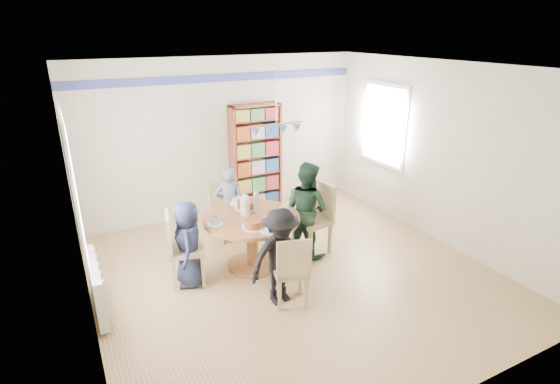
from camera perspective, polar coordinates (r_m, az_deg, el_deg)
ground at (r=6.01m, az=1.79°, el=-10.63°), size 5.00×5.00×0.00m
room_shell at (r=5.98m, az=-4.31°, el=6.37°), size 5.00×5.00×5.00m
radiator at (r=5.51m, az=-22.84°, el=-11.29°), size 0.12×1.00×0.60m
dining_table at (r=5.94m, az=-3.68°, el=-4.94°), size 1.30×1.30×0.75m
chair_left at (r=5.69m, az=-13.04°, el=-6.81°), size 0.51×0.51×0.99m
chair_right at (r=6.36m, az=4.88°, el=-2.99°), size 0.53×0.53×1.04m
chair_far at (r=6.85m, az=-7.30°, el=-2.05°), size 0.46×0.46×0.90m
chair_near at (r=5.14m, az=1.54°, el=-9.93°), size 0.49×0.49×0.91m
person_left at (r=5.65m, az=-11.88°, el=-6.67°), size 0.50×0.63×1.13m
person_right at (r=6.25m, az=3.49°, el=-2.20°), size 0.73×0.82×1.39m
person_far at (r=6.65m, az=-6.60°, el=-1.69°), size 0.51×0.42×1.21m
person_near at (r=5.17m, az=0.06°, el=-8.45°), size 0.81×0.50×1.21m
bookshelf at (r=7.77m, az=-3.17°, el=4.33°), size 0.91×0.27×1.91m
tableware at (r=5.84m, az=-4.09°, el=-2.55°), size 1.24×1.24×0.33m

